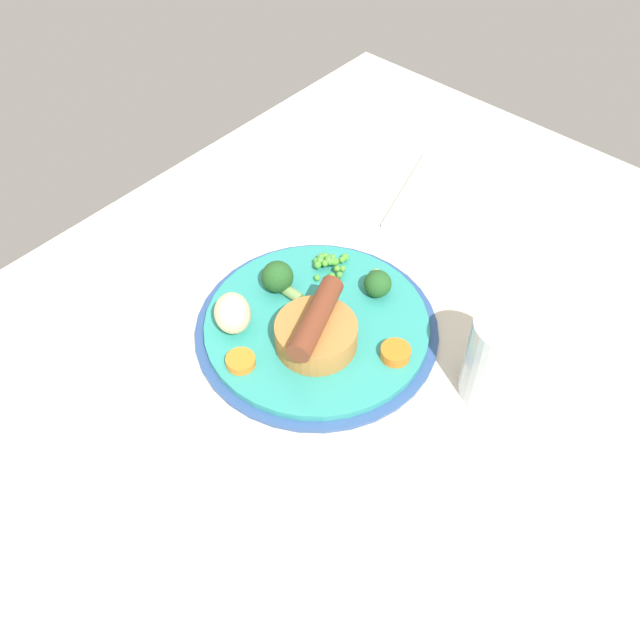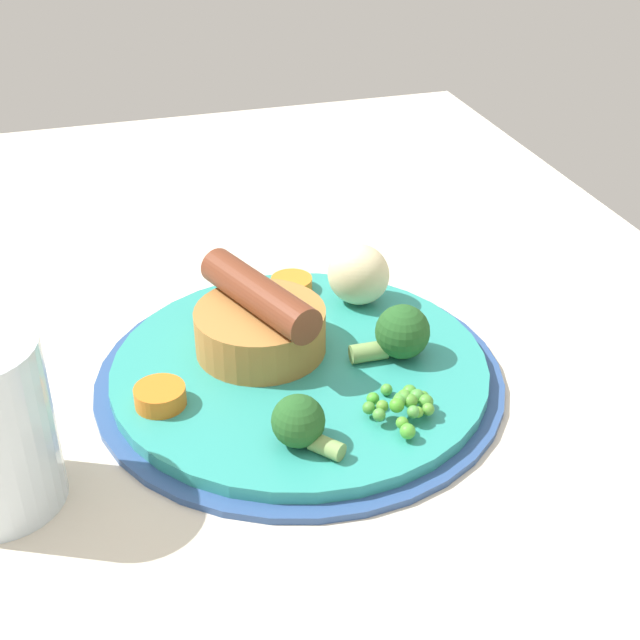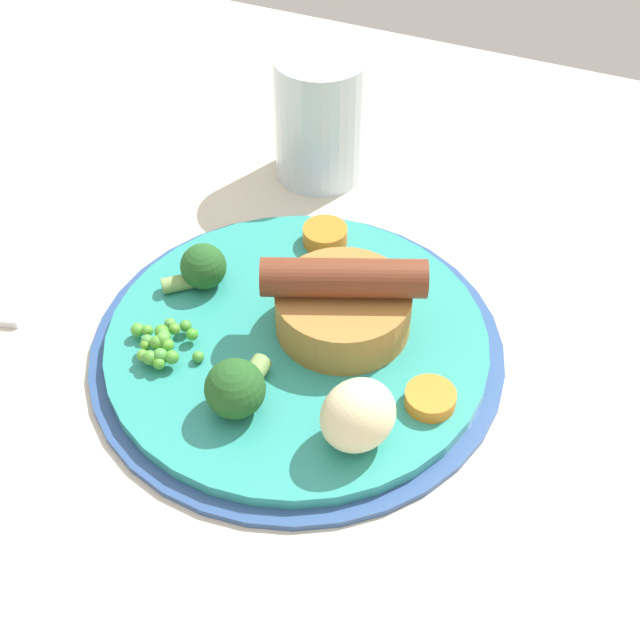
# 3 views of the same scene
# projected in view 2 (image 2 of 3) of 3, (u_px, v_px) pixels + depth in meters

# --- Properties ---
(dining_table) EXTENTS (1.10, 0.80, 0.03)m
(dining_table) POSITION_uv_depth(u_px,v_px,m) (236.00, 393.00, 0.62)
(dining_table) COLOR beige
(dining_table) RESTS_ON ground
(dinner_plate) EXTENTS (0.28, 0.28, 0.01)m
(dinner_plate) POSITION_uv_depth(u_px,v_px,m) (300.00, 373.00, 0.61)
(dinner_plate) COLOR #2D4C84
(dinner_plate) RESTS_ON dining_table
(sausage_pudding) EXTENTS (0.11, 0.09, 0.06)m
(sausage_pudding) POSITION_uv_depth(u_px,v_px,m) (260.00, 322.00, 0.61)
(sausage_pudding) COLOR #AD7538
(sausage_pudding) RESTS_ON dinner_plate
(pea_pile) EXTENTS (0.06, 0.04, 0.02)m
(pea_pile) POSITION_uv_depth(u_px,v_px,m) (403.00, 404.00, 0.55)
(pea_pile) COLOR green
(pea_pile) RESTS_ON dinner_plate
(broccoli_floret_near) EXTENTS (0.04, 0.06, 0.04)m
(broccoli_floret_near) POSITION_uv_depth(u_px,v_px,m) (400.00, 333.00, 0.60)
(broccoli_floret_near) COLOR #235623
(broccoli_floret_near) RESTS_ON dinner_plate
(broccoli_floret_far) EXTENTS (0.04, 0.04, 0.03)m
(broccoli_floret_far) POSITION_uv_depth(u_px,v_px,m) (300.00, 423.00, 0.52)
(broccoli_floret_far) COLOR #235623
(broccoli_floret_far) RESTS_ON dinner_plate
(potato_chunk_1) EXTENTS (0.06, 0.06, 0.05)m
(potato_chunk_1) POSITION_uv_depth(u_px,v_px,m) (358.00, 274.00, 0.66)
(potato_chunk_1) COLOR beige
(potato_chunk_1) RESTS_ON dinner_plate
(carrot_slice_0) EXTENTS (0.04, 0.04, 0.01)m
(carrot_slice_0) POSITION_uv_depth(u_px,v_px,m) (160.00, 396.00, 0.56)
(carrot_slice_0) COLOR orange
(carrot_slice_0) RESTS_ON dinner_plate
(carrot_slice_4) EXTENTS (0.03, 0.03, 0.01)m
(carrot_slice_4) POSITION_uv_depth(u_px,v_px,m) (292.00, 284.00, 0.68)
(carrot_slice_4) COLOR orange
(carrot_slice_4) RESTS_ON dinner_plate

